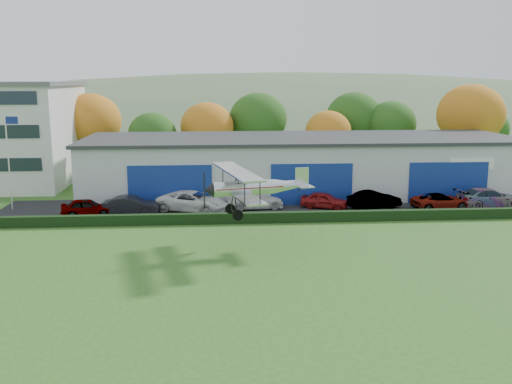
{
  "coord_description": "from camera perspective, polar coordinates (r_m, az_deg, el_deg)",
  "views": [
    {
      "loc": [
        -3.37,
        -25.4,
        10.66
      ],
      "look_at": [
        -0.54,
        11.89,
        3.23
      ],
      "focal_mm": 40.03,
      "sensor_mm": 36.0,
      "label": 1
    }
  ],
  "objects": [
    {
      "name": "car_0",
      "position": [
        46.94,
        -16.53,
        -1.45
      ],
      "size": [
        4.15,
        2.14,
        1.35
      ],
      "primitive_type": "imported",
      "rotation": [
        0.0,
        0.0,
        1.71
      ],
      "color": "gray",
      "rests_on": "apron"
    },
    {
      "name": "car_4",
      "position": [
        47.9,
        6.85,
        -0.82
      ],
      "size": [
        4.23,
        3.01,
        1.34
      ],
      "primitive_type": "imported",
      "rotation": [
        0.0,
        0.0,
        1.16
      ],
      "color": "maroon",
      "rests_on": "apron"
    },
    {
      "name": "car_1",
      "position": [
        46.48,
        -12.38,
        -1.3
      ],
      "size": [
        4.53,
        1.85,
        1.46
      ],
      "primitive_type": "imported",
      "rotation": [
        0.0,
        0.0,
        1.5
      ],
      "color": "black",
      "rests_on": "apron"
    },
    {
      "name": "tree_belt",
      "position": [
        66.35,
        -0.68,
        6.87
      ],
      "size": [
        75.7,
        13.22,
        10.12
      ],
      "color": "#3D2614",
      "rests_on": "ground"
    },
    {
      "name": "distant_hills",
      "position": [
        167.09,
        -4.65,
        3.04
      ],
      "size": [
        430.0,
        196.0,
        56.0
      ],
      "color": "#4C6642",
      "rests_on": "ground"
    },
    {
      "name": "car_7",
      "position": [
        51.87,
        22.15,
        -0.51
      ],
      "size": [
        5.72,
        2.95,
        1.59
      ],
      "primitive_type": "imported",
      "rotation": [
        0.0,
        0.0,
        1.71
      ],
      "color": "gray",
      "rests_on": "apron"
    },
    {
      "name": "hangar",
      "position": [
        54.62,
        4.53,
        2.77
      ],
      "size": [
        40.6,
        12.6,
        5.3
      ],
      "color": "#B2B7BC",
      "rests_on": "ground"
    },
    {
      "name": "ground",
      "position": [
        27.75,
        3.03,
        -11.37
      ],
      "size": [
        300.0,
        300.0,
        0.0
      ],
      "primitive_type": "plane",
      "color": "#2D5E1D",
      "rests_on": "ground"
    },
    {
      "name": "flagpole",
      "position": [
        50.53,
        -23.43,
        3.63
      ],
      "size": [
        1.05,
        0.1,
        8.0
      ],
      "color": "silver",
      "rests_on": "ground"
    },
    {
      "name": "biplane",
      "position": [
        36.09,
        -0.34,
        0.6
      ],
      "size": [
        7.03,
        8.01,
        2.98
      ],
      "rotation": [
        0.0,
        0.0,
        0.22
      ],
      "color": "silver"
    },
    {
      "name": "car_6",
      "position": [
        49.59,
        17.93,
        -0.89
      ],
      "size": [
        5.05,
        2.91,
        1.32
      ],
      "primitive_type": "imported",
      "rotation": [
        0.0,
        0.0,
        1.73
      ],
      "color": "gray",
      "rests_on": "apron"
    },
    {
      "name": "hedge",
      "position": [
        43.31,
        4.24,
        -2.5
      ],
      "size": [
        46.0,
        0.6,
        0.8
      ],
      "primitive_type": "cube",
      "color": "black",
      "rests_on": "ground"
    },
    {
      "name": "car_2",
      "position": [
        46.72,
        -6.29,
        -0.93
      ],
      "size": [
        6.47,
        4.74,
        1.63
      ],
      "primitive_type": "imported",
      "rotation": [
        0.0,
        0.0,
        1.18
      ],
      "color": "silver",
      "rests_on": "apron"
    },
    {
      "name": "apron",
      "position": [
        48.02,
        3.39,
        -1.58
      ],
      "size": [
        48.0,
        9.0,
        0.05
      ],
      "primitive_type": "cube",
      "color": "black",
      "rests_on": "ground"
    },
    {
      "name": "car_5",
      "position": [
        48.49,
        11.75,
        -0.75
      ],
      "size": [
        4.76,
        2.81,
        1.48
      ],
      "primitive_type": "imported",
      "rotation": [
        0.0,
        0.0,
        1.87
      ],
      "color": "gray",
      "rests_on": "apron"
    },
    {
      "name": "car_3",
      "position": [
        47.37,
        -0.18,
        -0.83
      ],
      "size": [
        5.12,
        2.61,
        1.42
      ],
      "primitive_type": "imported",
      "rotation": [
        0.0,
        0.0,
        1.7
      ],
      "color": "silver",
      "rests_on": "apron"
    }
  ]
}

